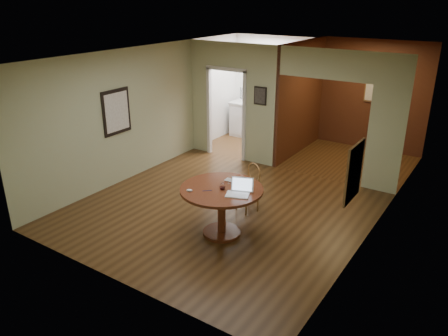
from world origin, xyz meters
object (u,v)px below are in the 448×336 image
Objects in this scene: dining_table at (222,200)px; closed_laptop at (233,182)px; chair at (250,185)px; open_laptop at (240,190)px.

dining_table is 0.35m from closed_laptop.
dining_table is 1.48× the size of chair.
chair is 2.18× the size of open_laptop.
chair reaches higher than closed_laptop.
chair is 2.72× the size of closed_laptop.
open_laptop is (0.41, -1.03, 0.39)m from chair.
open_laptop is at bearing -47.73° from closed_laptop.
closed_laptop is at bearing 79.66° from dining_table.
chair is at bearing 90.10° from open_laptop.
dining_table is 4.02× the size of closed_laptop.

